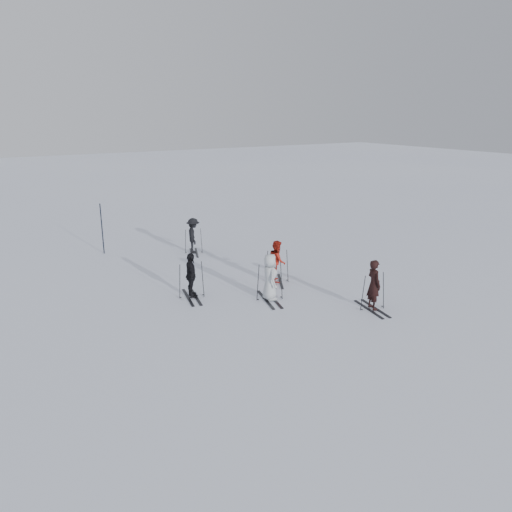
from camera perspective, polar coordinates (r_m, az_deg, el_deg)
The scene contains 12 objects.
ground at distance 17.48m, azimuth 1.72°, elevation -3.94°, with size 120.00×120.00×0.00m, color silver.
skier_near_dark at distance 16.01m, azimuth 13.30°, elevation -3.29°, with size 0.58×0.38×1.60m, color black.
skier_red at distance 18.12m, azimuth 2.43°, elevation -0.66°, with size 0.74×0.58×1.52m, color #9E1C11.
skier_grey at distance 16.37m, azimuth 1.59°, elevation -2.49°, with size 0.76×0.49×1.55m, color #B3B9BD.
skier_uphill_left at distance 16.71m, azimuth -7.42°, elevation -2.29°, with size 0.89×0.37×1.52m, color black.
skier_uphill_far at distance 21.91m, azimuth -7.18°, elevation 2.26°, with size 0.99×0.57×1.54m, color black.
skis_near_dark at distance 16.08m, azimuth 13.26°, elevation -3.93°, with size 0.89×1.67×1.22m, color black, non-canonical shape.
skis_red at distance 18.16m, azimuth 2.43°, elevation -1.10°, with size 0.89×1.69×1.23m, color black, non-canonical shape.
skis_grey at distance 16.41m, azimuth 1.58°, elevation -2.87°, with size 0.96×1.81×1.32m, color black, non-canonical shape.
skis_uphill_left at distance 16.75m, azimuth -7.40°, elevation -2.71°, with size 0.92×1.73×1.26m, color black, non-canonical shape.
skis_uphill_far at distance 21.96m, azimuth -7.16°, elevation 1.74°, with size 0.82×1.54×1.13m, color black, non-canonical shape.
piste_marker at distance 22.64m, azimuth -17.19°, elevation 2.99°, with size 0.05×0.05×2.21m, color black.
Camera 1 is at (-9.02, -13.69, 6.07)m, focal length 35.00 mm.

